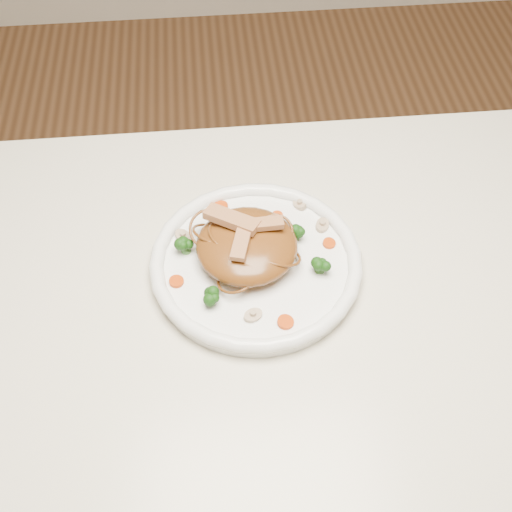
{
  "coord_description": "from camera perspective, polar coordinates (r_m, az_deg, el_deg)",
  "views": [
    {
      "loc": [
        -0.07,
        -0.46,
        1.47
      ],
      "look_at": [
        -0.02,
        0.09,
        0.78
      ],
      "focal_mm": 46.15,
      "sensor_mm": 36.0,
      "label": 1
    }
  ],
  "objects": [
    {
      "name": "broccoli_1",
      "position": [
        0.91,
        -6.15,
        1.09
      ],
      "size": [
        0.03,
        0.03,
        0.03
      ],
      "primitive_type": null,
      "rotation": [
        0.0,
        0.0,
        0.14
      ],
      "color": "#13460E",
      "rests_on": "plate"
    },
    {
      "name": "carrot_0",
      "position": [
        0.96,
        1.84,
        3.46
      ],
      "size": [
        0.02,
        0.02,
        0.0
      ],
      "primitive_type": "cylinder",
      "rotation": [
        0.0,
        0.0,
        -0.12
      ],
      "color": "#BB4506",
      "rests_on": "plate"
    },
    {
      "name": "plate",
      "position": [
        0.91,
        0.0,
        -0.87
      ],
      "size": [
        0.34,
        0.34,
        0.02
      ],
      "primitive_type": "cylinder",
      "rotation": [
        0.0,
        0.0,
        -0.18
      ],
      "color": "white",
      "rests_on": "table"
    },
    {
      "name": "broccoli_3",
      "position": [
        0.89,
        5.59,
        -0.66
      ],
      "size": [
        0.03,
        0.03,
        0.03
      ],
      "primitive_type": null,
      "rotation": [
        0.0,
        0.0,
        0.08
      ],
      "color": "#13460E",
      "rests_on": "plate"
    },
    {
      "name": "broccoli_0",
      "position": [
        0.92,
        3.42,
        2.13
      ],
      "size": [
        0.03,
        0.03,
        0.03
      ],
      "primitive_type": null,
      "rotation": [
        0.0,
        0.0,
        -0.22
      ],
      "color": "#13460E",
      "rests_on": "plate"
    },
    {
      "name": "carrot_4",
      "position": [
        0.84,
        2.57,
        -5.74
      ],
      "size": [
        0.02,
        0.02,
        0.0
      ],
      "primitive_type": "cylinder",
      "rotation": [
        0.0,
        0.0,
        0.15
      ],
      "color": "#BB4506",
      "rests_on": "plate"
    },
    {
      "name": "carrot_3",
      "position": [
        0.97,
        -3.07,
        4.33
      ],
      "size": [
        0.03,
        0.03,
        0.0
      ],
      "primitive_type": "cylinder",
      "rotation": [
        0.0,
        0.0,
        -0.21
      ],
      "color": "#BB4506",
      "rests_on": "plate"
    },
    {
      "name": "broccoli_2",
      "position": [
        0.85,
        -4.04,
        -3.44
      ],
      "size": [
        0.03,
        0.03,
        0.03
      ],
      "primitive_type": null,
      "rotation": [
        0.0,
        0.0,
        0.37
      ],
      "color": "#13460E",
      "rests_on": "plate"
    },
    {
      "name": "mushroom_2",
      "position": [
        0.93,
        -6.32,
        1.72
      ],
      "size": [
        0.04,
        0.04,
        0.01
      ],
      "primitive_type": "cylinder",
      "rotation": [
        0.0,
        0.0,
        -0.7
      ],
      "color": "beige",
      "rests_on": "plate"
    },
    {
      "name": "chicken_b",
      "position": [
        0.88,
        -2.12,
        3.19
      ],
      "size": [
        0.08,
        0.06,
        0.01
      ],
      "primitive_type": "cube",
      "rotation": [
        0.0,
        0.0,
        2.57
      ],
      "color": "tan",
      "rests_on": "noodle_mound"
    },
    {
      "name": "carrot_1",
      "position": [
        0.89,
        -6.91,
        -2.2
      ],
      "size": [
        0.02,
        0.02,
        0.0
      ],
      "primitive_type": "cylinder",
      "rotation": [
        0.0,
        0.0,
        0.08
      ],
      "color": "#BB4506",
      "rests_on": "plate"
    },
    {
      "name": "mushroom_3",
      "position": [
        0.97,
        3.79,
        4.48
      ],
      "size": [
        0.03,
        0.03,
        0.01
      ],
      "primitive_type": "cylinder",
      "rotation": [
        0.0,
        0.0,
        2.08
      ],
      "color": "beige",
      "rests_on": "plate"
    },
    {
      "name": "carrot_2",
      "position": [
        0.93,
        6.36,
        1.1
      ],
      "size": [
        0.02,
        0.02,
        0.0
      ],
      "primitive_type": "cylinder",
      "rotation": [
        0.0,
        0.0,
        -0.22
      ],
      "color": "#BB4506",
      "rests_on": "plate"
    },
    {
      "name": "table",
      "position": [
        0.95,
        1.64,
        -9.26
      ],
      "size": [
        1.2,
        0.8,
        0.75
      ],
      "color": "beige",
      "rests_on": "ground"
    },
    {
      "name": "chicken_c",
      "position": [
        0.86,
        -1.25,
        1.29
      ],
      "size": [
        0.04,
        0.06,
        0.01
      ],
      "primitive_type": "cube",
      "rotation": [
        0.0,
        0.0,
        4.43
      ],
      "color": "tan",
      "rests_on": "noodle_mound"
    },
    {
      "name": "mushroom_0",
      "position": [
        0.85,
        -0.27,
        -5.16
      ],
      "size": [
        0.03,
        0.03,
        0.01
      ],
      "primitive_type": "cylinder",
      "rotation": [
        0.0,
        0.0,
        0.45
      ],
      "color": "beige",
      "rests_on": "plate"
    },
    {
      "name": "ground",
      "position": [
        1.55,
        1.06,
        -21.29
      ],
      "size": [
        4.0,
        4.0,
        0.0
      ],
      "primitive_type": "plane",
      "color": "brown",
      "rests_on": "ground"
    },
    {
      "name": "noodle_mound",
      "position": [
        0.89,
        -0.79,
        0.92
      ],
      "size": [
        0.18,
        0.18,
        0.04
      ],
      "primitive_type": "ellipsoid",
      "rotation": [
        0.0,
        0.0,
        0.33
      ],
      "color": "brown",
      "rests_on": "plate"
    },
    {
      "name": "mushroom_1",
      "position": [
        0.95,
        5.76,
        2.66
      ],
      "size": [
        0.03,
        0.03,
        0.01
      ],
      "primitive_type": "cylinder",
      "rotation": [
        0.0,
        0.0,
        1.19
      ],
      "color": "beige",
      "rests_on": "plate"
    },
    {
      "name": "chicken_a",
      "position": [
        0.88,
        0.46,
        2.78
      ],
      "size": [
        0.06,
        0.02,
        0.01
      ],
      "primitive_type": "cube",
      "rotation": [
        0.0,
        0.0,
        0.05
      ],
      "color": "tan",
      "rests_on": "noodle_mound"
    }
  ]
}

